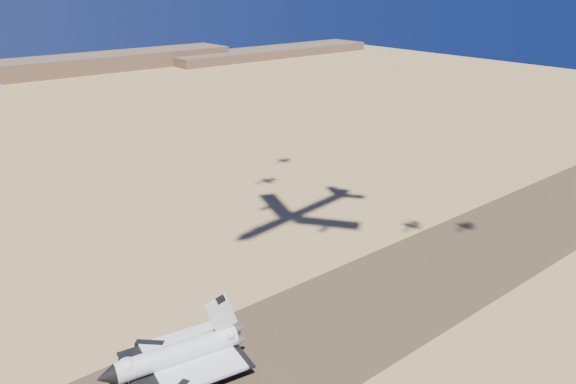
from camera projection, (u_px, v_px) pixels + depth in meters
ground at (270, 356)px, 160.03m from camera, size 1200.00×1200.00×0.00m
runway at (270, 356)px, 160.02m from camera, size 600.00×50.00×0.06m
ridgeline at (5, 74)px, 575.48m from camera, size 960.00×90.00×18.00m
shuttle at (177, 356)px, 151.40m from camera, size 40.96×29.35×20.14m
crew_a at (204, 378)px, 149.66m from camera, size 0.58×0.77×1.92m
crew_b at (229, 376)px, 150.56m from camera, size 0.70×1.01×1.92m
crew_c at (217, 380)px, 148.95m from camera, size 0.98×1.09×1.68m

